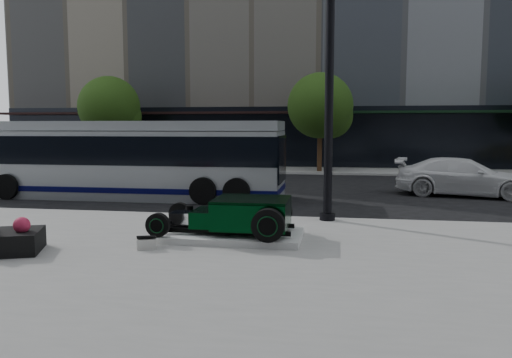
% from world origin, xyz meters
% --- Properties ---
extents(ground, '(120.00, 120.00, 0.00)m').
position_xyz_m(ground, '(0.00, 0.00, 0.00)').
color(ground, black).
rests_on(ground, ground).
extents(sidewalk_near, '(70.00, 17.00, 0.12)m').
position_xyz_m(sidewalk_near, '(0.00, -10.50, 0.06)').
color(sidewalk_near, gray).
rests_on(sidewalk_near, ground).
extents(sidewalk_far, '(70.00, 4.00, 0.12)m').
position_xyz_m(sidewalk_far, '(0.00, 14.00, 0.06)').
color(sidewalk_far, gray).
rests_on(sidewalk_far, ground).
extents(street_trees, '(29.80, 3.80, 5.70)m').
position_xyz_m(street_trees, '(1.15, 13.07, 3.77)').
color(street_trees, black).
rests_on(street_trees, sidewalk_far).
extents(display_plinth, '(3.40, 1.80, 0.15)m').
position_xyz_m(display_plinth, '(-0.43, -5.09, 0.20)').
color(display_plinth, silver).
rests_on(display_plinth, sidewalk_near).
extents(hot_rod, '(3.22, 2.00, 0.81)m').
position_xyz_m(hot_rod, '(-0.10, -5.09, 0.70)').
color(hot_rod, black).
rests_on(hot_rod, display_plinth).
extents(info_plaque, '(0.48, 0.42, 0.31)m').
position_xyz_m(info_plaque, '(-1.97, -6.34, 0.24)').
color(info_plaque, silver).
rests_on(info_plaque, sidewalk_near).
extents(lamppost, '(0.43, 0.43, 7.86)m').
position_xyz_m(lamppost, '(1.80, -2.40, 3.75)').
color(lamppost, black).
rests_on(lamppost, sidewalk_near).
extents(transit_bus, '(12.12, 2.88, 2.92)m').
position_xyz_m(transit_bus, '(-5.97, 1.77, 1.49)').
color(transit_bus, '#A6ABAF').
rests_on(transit_bus, ground).
extents(white_sedan, '(5.46, 3.12, 1.49)m').
position_xyz_m(white_sedan, '(6.95, 4.25, 0.75)').
color(white_sedan, white).
rests_on(white_sedan, ground).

